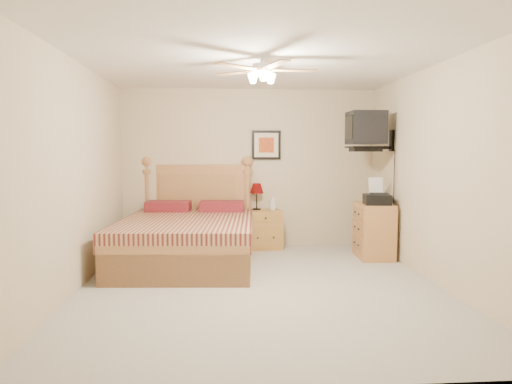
% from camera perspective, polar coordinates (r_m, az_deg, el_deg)
% --- Properties ---
extents(floor, '(4.50, 4.50, 0.00)m').
position_cam_1_polar(floor, '(5.26, 0.57, -11.66)').
color(floor, '#A39E94').
rests_on(floor, ground).
extents(ceiling, '(4.00, 4.50, 0.04)m').
position_cam_1_polar(ceiling, '(5.13, 0.59, 16.15)').
color(ceiling, white).
rests_on(ceiling, ground).
extents(wall_back, '(4.00, 0.04, 2.50)m').
position_cam_1_polar(wall_back, '(7.28, -0.85, 2.98)').
color(wall_back, '#C5B391').
rests_on(wall_back, ground).
extents(wall_front, '(4.00, 0.04, 2.50)m').
position_cam_1_polar(wall_front, '(2.81, 4.28, -0.26)').
color(wall_front, '#C5B391').
rests_on(wall_front, ground).
extents(wall_left, '(0.04, 4.50, 2.50)m').
position_cam_1_polar(wall_left, '(5.27, -21.65, 1.85)').
color(wall_left, '#C5B391').
rests_on(wall_left, ground).
extents(wall_right, '(0.04, 4.50, 2.50)m').
position_cam_1_polar(wall_right, '(5.57, 21.56, 2.00)').
color(wall_right, '#C5B391').
rests_on(wall_right, ground).
extents(bed, '(1.86, 2.36, 1.46)m').
position_cam_1_polar(bed, '(6.21, -8.60, -2.25)').
color(bed, '#9F633A').
rests_on(bed, ground).
extents(nightstand, '(0.60, 0.47, 0.61)m').
position_cam_1_polar(nightstand, '(7.15, 0.90, -4.70)').
color(nightstand, '#A87237').
rests_on(nightstand, ground).
extents(table_lamp, '(0.29, 0.29, 0.42)m').
position_cam_1_polar(table_lamp, '(7.15, 0.09, -0.56)').
color(table_lamp, '#570505').
rests_on(table_lamp, nightstand).
extents(lotion_bottle, '(0.10, 0.10, 0.24)m').
position_cam_1_polar(lotion_bottle, '(7.10, 2.13, -1.35)').
color(lotion_bottle, silver).
rests_on(lotion_bottle, nightstand).
extents(framed_picture, '(0.46, 0.04, 0.46)m').
position_cam_1_polar(framed_picture, '(7.28, 1.29, 5.89)').
color(framed_picture, black).
rests_on(framed_picture, wall_back).
extents(dresser, '(0.49, 0.68, 0.78)m').
position_cam_1_polar(dresser, '(6.75, 14.52, -4.69)').
color(dresser, '#AF7A37').
rests_on(dresser, ground).
extents(fax_machine, '(0.40, 0.42, 0.37)m').
position_cam_1_polar(fax_machine, '(6.56, 14.92, 0.10)').
color(fax_machine, black).
rests_on(fax_machine, dresser).
extents(magazine_lower, '(0.25, 0.32, 0.03)m').
position_cam_1_polar(magazine_lower, '(6.86, 13.94, -1.12)').
color(magazine_lower, beige).
rests_on(magazine_lower, dresser).
extents(magazine_upper, '(0.20, 0.26, 0.02)m').
position_cam_1_polar(magazine_upper, '(6.88, 14.08, -0.91)').
color(magazine_upper, gray).
rests_on(magazine_upper, magazine_lower).
extents(wall_tv, '(0.56, 0.46, 0.58)m').
position_cam_1_polar(wall_tv, '(6.72, 14.80, 7.42)').
color(wall_tv, black).
rests_on(wall_tv, wall_right).
extents(ceiling_fan, '(1.14, 1.14, 0.28)m').
position_cam_1_polar(ceiling_fan, '(4.91, 0.79, 15.00)').
color(ceiling_fan, white).
rests_on(ceiling_fan, ceiling).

